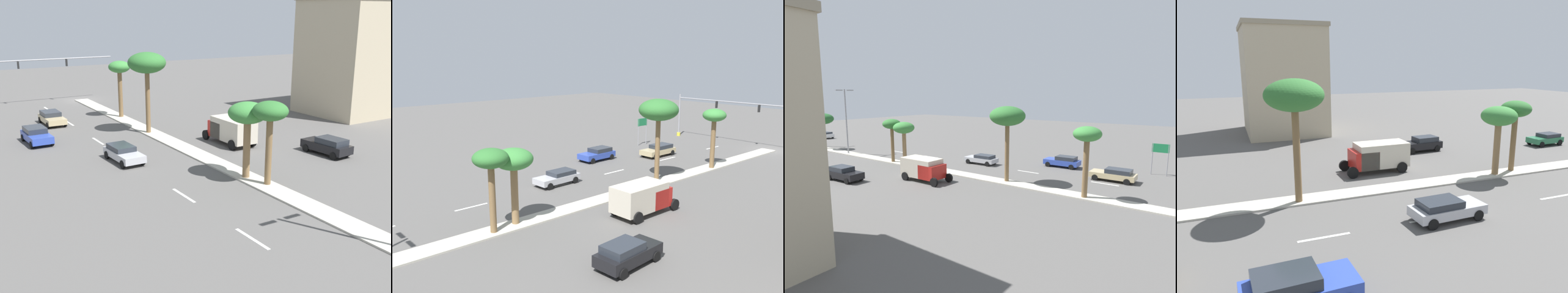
# 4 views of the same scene
# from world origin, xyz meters

# --- Properties ---
(ground_plane) EXTENTS (160.00, 160.00, 0.00)m
(ground_plane) POSITION_xyz_m (0.00, 35.86, 0.00)
(ground_plane) COLOR #565451
(lane_stripe_mid) EXTENTS (0.20, 2.80, 0.01)m
(lane_stripe_mid) POSITION_xyz_m (5.66, 22.28, 0.01)
(lane_stripe_mid) COLOR silver
(lane_stripe_mid) RESTS_ON ground
(lane_stripe_outboard) EXTENTS (0.20, 2.80, 0.01)m
(lane_stripe_outboard) POSITION_xyz_m (5.66, 28.64, 0.01)
(lane_stripe_outboard) COLOR silver
(lane_stripe_outboard) RESTS_ON ground
(lane_stripe_leading) EXTENTS (0.20, 2.80, 0.01)m
(lane_stripe_leading) POSITION_xyz_m (5.66, 38.40, 0.01)
(lane_stripe_leading) COLOR silver
(lane_stripe_leading) RESTS_ON ground
(commercial_building) EXTENTS (12.45, 9.68, 13.44)m
(commercial_building) POSITION_xyz_m (-25.75, 25.05, 6.74)
(commercial_building) COLOR tan
(commercial_building) RESTS_ON ground
(palm_tree_near) EXTENTS (3.69, 3.69, 7.85)m
(palm_tree_near) POSITION_xyz_m (0.29, 21.99, 6.79)
(palm_tree_near) COLOR brown
(palm_tree_near) RESTS_ON median_curb
(palm_tree_right) EXTENTS (2.78, 2.78, 5.47)m
(palm_tree_right) POSITION_xyz_m (0.15, 37.78, 4.60)
(palm_tree_right) COLOR olive
(palm_tree_right) RESTS_ON median_curb
(palm_tree_outboard) EXTENTS (2.42, 2.42, 5.79)m
(palm_tree_outboard) POSITION_xyz_m (-0.22, 39.74, 4.95)
(palm_tree_outboard) COLOR brown
(palm_tree_outboard) RESTS_ON median_curb
(sedan_black_right) EXTENTS (2.12, 4.32, 1.49)m
(sedan_black_right) POSITION_xyz_m (-9.42, 36.40, 0.79)
(sedan_black_right) COLOR black
(sedan_black_right) RESTS_ON ground
(sedan_silver_rear) EXTENTS (2.05, 4.42, 1.27)m
(sedan_silver_rear) POSITION_xyz_m (6.05, 29.35, 0.70)
(sedan_silver_rear) COLOR #B2B2B7
(sedan_silver_rear) RESTS_ON ground
(sedan_blue_far) EXTENTS (2.15, 4.41, 1.43)m
(sedan_blue_far) POSITION_xyz_m (10.67, 19.98, 0.76)
(sedan_blue_far) COLOR #2D47AD
(sedan_blue_far) RESTS_ON ground
(sedan_green_mid) EXTENTS (1.98, 3.86, 1.28)m
(sedan_green_mid) POSITION_xyz_m (-6.94, 50.51, 0.70)
(sedan_green_mid) COLOR #287047
(sedan_green_mid) RESTS_ON ground
(box_truck) EXTENTS (2.50, 5.47, 2.42)m
(box_truck) POSITION_xyz_m (-4.42, 29.35, 1.34)
(box_truck) COLOR #B21E19
(box_truck) RESTS_ON ground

